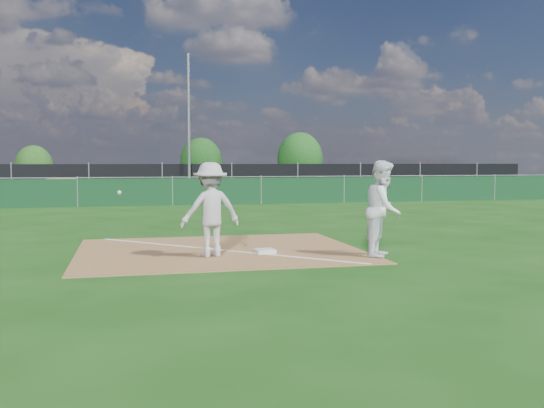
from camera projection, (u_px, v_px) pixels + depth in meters
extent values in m
plane|color=#13400D|center=(183.00, 215.00, 21.84)|extent=(90.00, 90.00, 0.00)
cube|color=brown|center=(220.00, 250.00, 13.10)|extent=(6.00, 5.00, 0.02)
cube|color=white|center=(220.00, 250.00, 13.10)|extent=(5.01, 5.01, 0.01)
cube|color=#0D3219|center=(173.00, 192.00, 26.65)|extent=(44.00, 0.05, 1.20)
ellipsoid|color=olive|center=(61.00, 190.00, 28.89)|extent=(3.38, 2.60, 1.17)
cube|color=black|center=(162.00, 180.00, 34.39)|extent=(46.00, 0.04, 1.80)
cube|color=black|center=(158.00, 191.00, 39.30)|extent=(46.00, 9.00, 0.01)
cylinder|color=slate|center=(189.00, 125.00, 34.23)|extent=(0.16, 0.16, 8.00)
cube|color=silver|center=(265.00, 251.00, 12.68)|extent=(0.41, 0.41, 0.08)
imported|color=silver|center=(211.00, 210.00, 12.13)|extent=(1.34, 0.93, 1.90)
sphere|color=white|center=(119.00, 192.00, 11.86)|extent=(0.08, 0.08, 0.08)
imported|color=white|center=(383.00, 209.00, 12.29)|extent=(1.14, 1.20, 1.95)
imported|color=#95969C|center=(37.00, 182.00, 37.35)|extent=(4.20, 2.06, 1.38)
imported|color=black|center=(137.00, 181.00, 38.31)|extent=(4.17, 1.46, 1.37)
imported|color=black|center=(216.00, 182.00, 39.20)|extent=(4.43, 3.14, 1.19)
cylinder|color=#382316|center=(34.00, 183.00, 41.87)|extent=(0.24, 0.24, 0.86)
ellipsoid|color=#1D4814|center=(34.00, 167.00, 41.79)|extent=(2.58, 2.58, 2.97)
cylinder|color=#382316|center=(201.00, 180.00, 46.32)|extent=(0.24, 0.24, 1.06)
ellipsoid|color=#134012|center=(201.00, 162.00, 46.22)|extent=(3.18, 3.18, 3.65)
cylinder|color=#382316|center=(300.00, 178.00, 48.10)|extent=(0.24, 0.24, 1.20)
ellipsoid|color=#154714|center=(300.00, 158.00, 47.99)|extent=(3.59, 3.59, 4.13)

